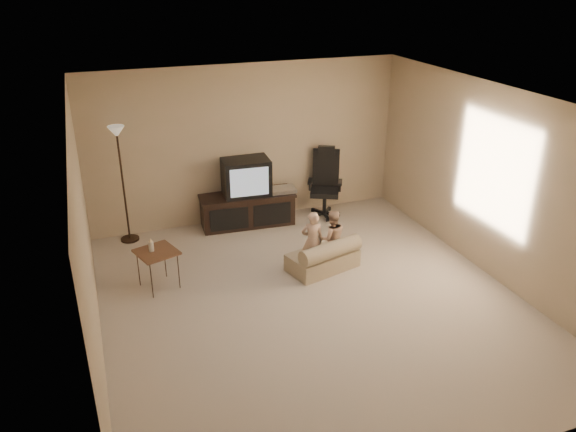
% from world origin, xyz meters
% --- Properties ---
extents(floor, '(5.50, 5.50, 0.00)m').
position_xyz_m(floor, '(0.00, 0.00, 0.00)').
color(floor, '#C2B09A').
rests_on(floor, ground).
extents(room_shell, '(5.50, 5.50, 5.50)m').
position_xyz_m(room_shell, '(0.00, 0.00, 1.52)').
color(room_shell, silver).
rests_on(room_shell, floor).
extents(tv_stand, '(1.55, 0.66, 1.09)m').
position_xyz_m(tv_stand, '(-0.09, 2.49, 0.45)').
color(tv_stand, black).
rests_on(tv_stand, floor).
extents(office_chair, '(0.71, 0.72, 1.14)m').
position_xyz_m(office_chair, '(1.22, 2.42, 0.41)').
color(office_chair, black).
rests_on(office_chair, floor).
extents(side_table, '(0.59, 0.59, 0.71)m').
position_xyz_m(side_table, '(-1.72, 1.02, 0.50)').
color(side_table, brown).
rests_on(side_table, floor).
extents(floor_lamp, '(0.28, 0.28, 1.77)m').
position_xyz_m(floor_lamp, '(-1.94, 2.55, 1.29)').
color(floor_lamp, '#302015').
rests_on(floor_lamp, floor).
extents(child_sofa, '(1.04, 0.76, 0.46)m').
position_xyz_m(child_sofa, '(0.47, 0.69, 0.19)').
color(child_sofa, tan).
rests_on(child_sofa, floor).
extents(toddler_left, '(0.35, 0.29, 0.84)m').
position_xyz_m(toddler_left, '(0.33, 0.80, 0.42)').
color(toddler_left, '#D6A686').
rests_on(toddler_left, floor).
extents(toddler_right, '(0.43, 0.28, 0.81)m').
position_xyz_m(toddler_right, '(0.61, 0.80, 0.41)').
color(toddler_right, '#D6A686').
rests_on(toddler_right, floor).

